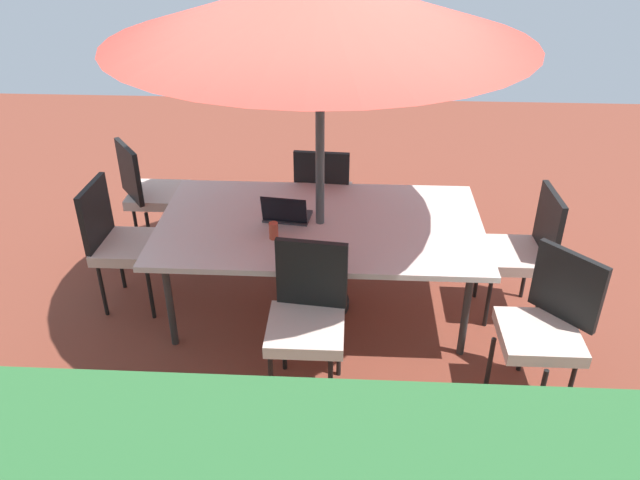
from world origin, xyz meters
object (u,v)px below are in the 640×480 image
Objects in this scene: patio_umbrella at (320,9)px; chair_north at (307,315)px; laptop at (286,214)px; chair_northwest at (547,323)px; chair_west at (523,248)px; cup at (274,231)px; chair_east at (120,239)px; chair_south at (324,194)px; chair_southeast at (150,190)px; dining_table at (320,227)px.

chair_north is (0.03, 0.85, -1.60)m from patio_umbrella.
chair_north reaches higher than laptop.
chair_west is (-0.05, -0.87, 0.00)m from chair_northwest.
chair_east is at bearing -10.76° from cup.
chair_south and chair_southeast have the same top height.
dining_table is at bearing -92.10° from chair_west.
dining_table is at bearing 94.71° from chair_south.
chair_northwest is 2.81× the size of laptop.
chair_west is (-2.90, -0.03, 0.00)m from chair_east.
chair_southeast is at bearing 137.67° from chair_north.
patio_umbrella is at bearing -141.43° from cup.
chair_west is at bearing -179.44° from dining_table.
dining_table is 2.33× the size of chair_southeast.
chair_northwest is at bearing 148.33° from dining_table.
patio_umbrella is 2.29m from chair_northwest.
cup is (-1.15, 0.22, 0.23)m from chair_east.
chair_east is at bearing 156.28° from chair_north.
chair_west is at bearing 133.91° from chair_northwest.
chair_east is 8.37× the size of cup.
patio_umbrella is 22.23× the size of cup.
chair_south is (0.01, -0.80, -0.13)m from dining_table.
laptop is at bearing -103.20° from cup.
patio_umbrella is 2.66× the size of chair_south.
patio_umbrella is at bearing -154.89° from chair_southeast.
chair_southeast is at bearing 3.37° from chair_east.
chair_southeast is 2.81× the size of laptop.
chair_east is at bearing -149.03° from chair_northwest.
dining_table is 0.88× the size of patio_umbrella.
chair_west is 2.81× the size of laptop.
chair_east is at bearing 0.75° from patio_umbrella.
chair_north and chair_south have the same top height.
dining_table is at bearing -141.43° from cup.
laptop is at bearing 77.71° from chair_south.
dining_table is 2.33× the size of chair_north.
dining_table is at bearing 0.00° from patio_umbrella.
chair_northwest is at bearing 6.26° from chair_north.
patio_umbrella is at bearing -92.10° from chair_west.
chair_south and chair_west have the same top height.
chair_south is (-0.02, -1.65, 0.00)m from chair_north.
chair_northwest and chair_east have the same top height.
patio_umbrella reaches higher than cup.
patio_umbrella is 1.41m from laptop.
chair_northwest reaches higher than laptop.
chair_east is 0.81m from chair_southeast.
patio_umbrella is (0.00, 0.00, 1.47)m from dining_table.
chair_southeast is (1.45, 0.01, 0.00)m from chair_south.
chair_north and chair_east have the same top height.
dining_table is 0.39m from cup.
chair_west is at bearing 155.32° from chair_south.
laptop is (-1.23, 0.77, 0.22)m from chair_southeast.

